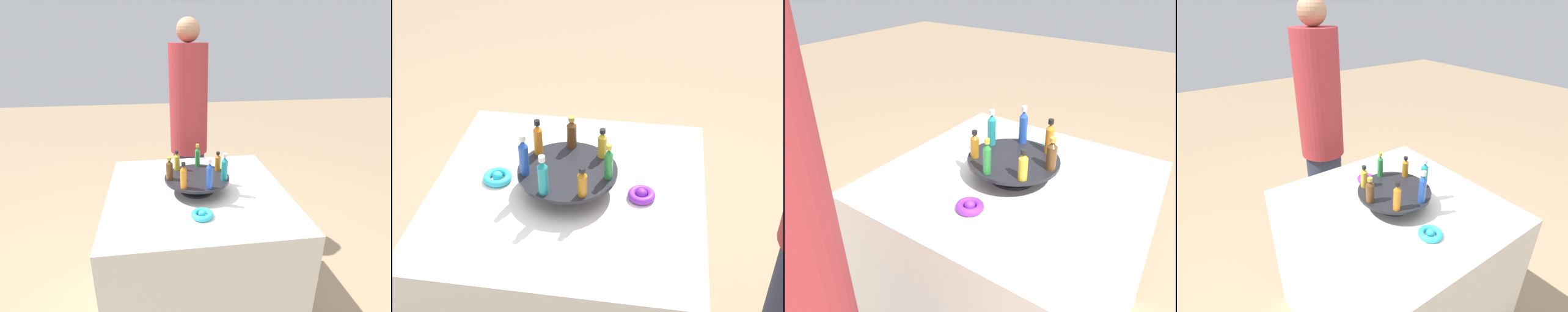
% 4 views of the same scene
% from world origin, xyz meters
% --- Properties ---
extents(ground_plane, '(12.00, 12.00, 0.00)m').
position_xyz_m(ground_plane, '(0.00, 0.00, 0.00)').
color(ground_plane, '#997F60').
extents(party_table, '(0.90, 0.90, 0.77)m').
position_xyz_m(party_table, '(0.00, 0.00, 0.38)').
color(party_table, silver).
rests_on(party_table, ground_plane).
extents(display_stand, '(0.33, 0.33, 0.08)m').
position_xyz_m(display_stand, '(0.00, 0.00, 0.82)').
color(display_stand, black).
rests_on(display_stand, party_table).
extents(bottle_orange, '(0.03, 0.03, 0.13)m').
position_xyz_m(bottle_orange, '(-0.08, -0.11, 0.90)').
color(bottle_orange, orange).
rests_on(bottle_orange, display_stand).
extents(bottle_blue, '(0.03, 0.03, 0.15)m').
position_xyz_m(bottle_blue, '(0.04, -0.13, 0.91)').
color(bottle_blue, '#234CAD').
rests_on(bottle_blue, display_stand).
extents(bottle_teal, '(0.03, 0.03, 0.14)m').
position_xyz_m(bottle_teal, '(0.13, -0.05, 0.91)').
color(bottle_teal, teal).
rests_on(bottle_teal, display_stand).
extents(bottle_amber, '(0.03, 0.03, 0.10)m').
position_xyz_m(bottle_amber, '(0.12, 0.07, 0.89)').
color(bottle_amber, '#AD6B19').
rests_on(bottle_amber, display_stand).
extents(bottle_green, '(0.03, 0.03, 0.12)m').
position_xyz_m(bottle_green, '(0.02, 0.14, 0.90)').
color(bottle_green, '#288438').
rests_on(bottle_green, display_stand).
extents(bottle_gold, '(0.03, 0.03, 0.11)m').
position_xyz_m(bottle_gold, '(-0.09, 0.10, 0.89)').
color(bottle_gold, gold).
rests_on(bottle_gold, display_stand).
extents(bottle_brown, '(0.03, 0.03, 0.12)m').
position_xyz_m(bottle_brown, '(-0.14, -0.01, 0.90)').
color(bottle_brown, brown).
rests_on(bottle_brown, display_stand).
extents(ribbon_bow_teal, '(0.10, 0.10, 0.03)m').
position_xyz_m(ribbon_bow_teal, '(-0.01, -0.24, 0.78)').
color(ribbon_bow_teal, '#2DB7CC').
rests_on(ribbon_bow_teal, party_table).
extents(ribbon_bow_purple, '(0.09, 0.09, 0.04)m').
position_xyz_m(ribbon_bow_purple, '(0.01, 0.24, 0.78)').
color(ribbon_bow_purple, purple).
rests_on(ribbon_bow_purple, party_table).
extents(person_figure, '(0.28, 0.28, 1.63)m').
position_xyz_m(person_figure, '(0.05, 0.82, 0.82)').
color(person_figure, '#282D42').
rests_on(person_figure, ground_plane).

